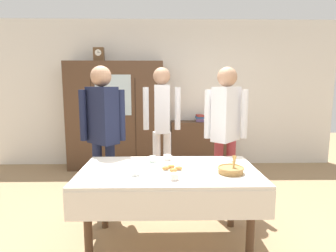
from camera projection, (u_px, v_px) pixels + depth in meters
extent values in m
plane|color=#997A56|center=(168.00, 233.00, 2.97)|extent=(12.00, 12.00, 0.00)
cube|color=silver|center=(165.00, 94.00, 5.39)|extent=(6.40, 0.10, 2.70)
cylinder|color=#4C3321|center=(88.00, 227.00, 2.38)|extent=(0.07, 0.07, 0.72)
cylinder|color=#4C3321|center=(251.00, 225.00, 2.41)|extent=(0.07, 0.07, 0.72)
cylinder|color=#4C3321|center=(104.00, 196.00, 3.04)|extent=(0.07, 0.07, 0.72)
cylinder|color=#4C3321|center=(232.00, 195.00, 3.07)|extent=(0.07, 0.07, 0.72)
cube|color=silver|center=(169.00, 171.00, 2.67)|extent=(1.65, 0.95, 0.03)
cube|color=silver|center=(170.00, 206.00, 2.22)|extent=(1.65, 0.01, 0.24)
cube|color=#4C3321|center=(116.00, 116.00, 5.14)|extent=(1.71, 0.45, 1.93)
cube|color=silver|center=(113.00, 95.00, 4.86)|extent=(0.61, 0.01, 0.69)
cube|color=black|center=(92.00, 123.00, 4.92)|extent=(0.01, 0.01, 1.54)
cube|color=black|center=(136.00, 123.00, 4.94)|extent=(0.01, 0.01, 1.54)
cube|color=brown|center=(99.00, 55.00, 4.98)|extent=(0.18, 0.10, 0.24)
cylinder|color=white|center=(98.00, 53.00, 4.92)|extent=(0.11, 0.01, 0.11)
cube|color=black|center=(98.00, 52.00, 4.91)|extent=(0.00, 0.00, 0.04)
cube|color=black|center=(99.00, 52.00, 4.91)|extent=(0.05, 0.00, 0.00)
cube|color=#4C3321|center=(200.00, 144.00, 5.30)|extent=(1.06, 0.35, 0.85)
cube|color=#664C7A|center=(200.00, 121.00, 5.23)|extent=(0.16, 0.19, 0.03)
cube|color=#664C7A|center=(200.00, 119.00, 5.23)|extent=(0.16, 0.20, 0.03)
cube|color=#2D5184|center=(200.00, 117.00, 5.23)|extent=(0.16, 0.18, 0.04)
cube|color=#99332D|center=(200.00, 116.00, 5.22)|extent=(0.14, 0.21, 0.03)
cylinder|color=silver|center=(152.00, 162.00, 2.90)|extent=(0.13, 0.13, 0.01)
cylinder|color=silver|center=(152.00, 159.00, 2.89)|extent=(0.08, 0.08, 0.05)
torus|color=silver|center=(156.00, 159.00, 2.89)|extent=(0.04, 0.01, 0.04)
cylinder|color=white|center=(232.00, 166.00, 2.77)|extent=(0.13, 0.13, 0.01)
cylinder|color=white|center=(232.00, 162.00, 2.77)|extent=(0.08, 0.08, 0.05)
torus|color=white|center=(236.00, 162.00, 2.77)|extent=(0.04, 0.01, 0.04)
cylinder|color=#47230F|center=(232.00, 160.00, 2.76)|extent=(0.06, 0.06, 0.01)
cylinder|color=white|center=(174.00, 180.00, 2.35)|extent=(0.13, 0.13, 0.01)
cylinder|color=white|center=(174.00, 177.00, 2.35)|extent=(0.08, 0.08, 0.05)
torus|color=white|center=(179.00, 176.00, 2.35)|extent=(0.04, 0.01, 0.04)
cylinder|color=#47230F|center=(174.00, 174.00, 2.34)|extent=(0.06, 0.06, 0.01)
cylinder|color=white|center=(167.00, 160.00, 2.96)|extent=(0.13, 0.13, 0.01)
cylinder|color=white|center=(167.00, 157.00, 2.95)|extent=(0.08, 0.08, 0.05)
torus|color=white|center=(171.00, 157.00, 2.95)|extent=(0.04, 0.01, 0.04)
cylinder|color=#47230F|center=(167.00, 155.00, 2.95)|extent=(0.06, 0.06, 0.01)
cylinder|color=white|center=(135.00, 176.00, 2.46)|extent=(0.13, 0.13, 0.01)
cylinder|color=white|center=(135.00, 172.00, 2.45)|extent=(0.08, 0.08, 0.05)
torus|color=white|center=(139.00, 172.00, 2.45)|extent=(0.04, 0.01, 0.04)
cylinder|color=#9E7542|center=(231.00, 171.00, 2.54)|extent=(0.22, 0.22, 0.05)
torus|color=#9E7542|center=(231.00, 168.00, 2.54)|extent=(0.24, 0.24, 0.02)
cylinder|color=tan|center=(234.00, 163.00, 2.52)|extent=(0.04, 0.03, 0.12)
cylinder|color=tan|center=(234.00, 162.00, 2.53)|extent=(0.03, 0.02, 0.12)
cylinder|color=tan|center=(233.00, 162.00, 2.55)|extent=(0.02, 0.04, 0.12)
cylinder|color=white|center=(172.00, 171.00, 2.60)|extent=(0.28, 0.28, 0.01)
ellipsoid|color=#BC7F3D|center=(179.00, 168.00, 2.60)|extent=(0.07, 0.05, 0.04)
ellipsoid|color=#BC7F3D|center=(171.00, 166.00, 2.65)|extent=(0.07, 0.05, 0.04)
ellipsoid|color=#BC7F3D|center=(166.00, 168.00, 2.60)|extent=(0.07, 0.05, 0.04)
ellipsoid|color=#BC7F3D|center=(173.00, 170.00, 2.54)|extent=(0.07, 0.05, 0.04)
cube|color=silver|center=(205.00, 173.00, 2.53)|extent=(0.10, 0.01, 0.00)
ellipsoid|color=silver|center=(211.00, 173.00, 2.53)|extent=(0.03, 0.02, 0.01)
cube|color=silver|center=(133.00, 163.00, 2.88)|extent=(0.10, 0.01, 0.00)
ellipsoid|color=silver|center=(138.00, 162.00, 2.88)|extent=(0.03, 0.02, 0.01)
cylinder|color=silver|center=(157.00, 162.00, 4.05)|extent=(0.11, 0.11, 0.87)
cylinder|color=silver|center=(167.00, 162.00, 4.06)|extent=(0.11, 0.11, 0.87)
cube|color=silver|center=(162.00, 109.00, 3.94)|extent=(0.22, 0.37, 0.65)
sphere|color=tan|center=(162.00, 76.00, 3.88)|extent=(0.24, 0.24, 0.24)
cylinder|color=silver|center=(146.00, 109.00, 3.94)|extent=(0.08, 0.08, 0.59)
cylinder|color=silver|center=(178.00, 109.00, 3.95)|extent=(0.08, 0.08, 0.59)
cylinder|color=#933338|center=(218.00, 175.00, 3.50)|extent=(0.11, 0.11, 0.86)
cylinder|color=#933338|center=(230.00, 175.00, 3.51)|extent=(0.11, 0.11, 0.86)
cube|color=silver|center=(226.00, 114.00, 3.39)|extent=(0.39, 0.40, 0.65)
sphere|color=tan|center=(227.00, 77.00, 3.33)|extent=(0.23, 0.23, 0.23)
cylinder|color=silver|center=(208.00, 114.00, 3.39)|extent=(0.08, 0.08, 0.58)
cylinder|color=silver|center=(244.00, 114.00, 3.40)|extent=(0.08, 0.08, 0.58)
cylinder|color=#191E38|center=(98.00, 179.00, 3.35)|extent=(0.11, 0.11, 0.86)
cylinder|color=#191E38|center=(111.00, 179.00, 3.36)|extent=(0.11, 0.11, 0.86)
cube|color=#191E38|center=(102.00, 115.00, 3.24)|extent=(0.40, 0.39, 0.65)
sphere|color=tan|center=(101.00, 76.00, 3.18)|extent=(0.23, 0.23, 0.23)
cylinder|color=#191E38|center=(83.00, 115.00, 3.24)|extent=(0.08, 0.08, 0.58)
cylinder|color=#191E38|center=(122.00, 115.00, 3.25)|extent=(0.08, 0.08, 0.58)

